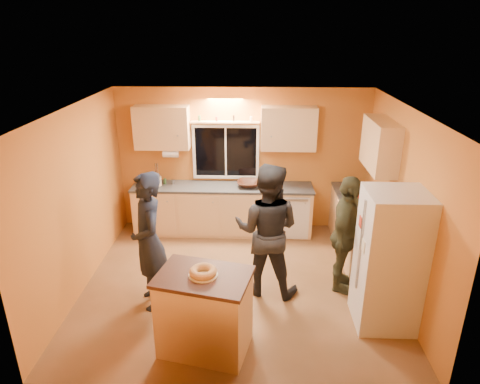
{
  "coord_description": "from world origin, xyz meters",
  "views": [
    {
      "loc": [
        0.21,
        -5.43,
        3.62
      ],
      "look_at": [
        0.01,
        0.4,
        1.31
      ],
      "focal_mm": 32.0,
      "sensor_mm": 36.0,
      "label": 1
    }
  ],
  "objects_px": {
    "island": "(205,312)",
    "person_left": "(149,241)",
    "refrigerator": "(389,260)",
    "person_center": "(267,230)",
    "person_right": "(345,235)"
  },
  "relations": [
    {
      "from": "island",
      "to": "person_left",
      "type": "height_order",
      "value": "person_left"
    },
    {
      "from": "refrigerator",
      "to": "island",
      "type": "xyz_separation_m",
      "value": [
        -2.23,
        -0.57,
        -0.39
      ]
    },
    {
      "from": "person_center",
      "to": "refrigerator",
      "type": "bearing_deg",
      "value": 169.16
    },
    {
      "from": "island",
      "to": "refrigerator",
      "type": "bearing_deg",
      "value": 27.58
    },
    {
      "from": "person_center",
      "to": "person_right",
      "type": "bearing_deg",
      "value": -162.67
    },
    {
      "from": "person_left",
      "to": "person_center",
      "type": "bearing_deg",
      "value": 79.85
    },
    {
      "from": "refrigerator",
      "to": "person_right",
      "type": "distance_m",
      "value": 0.84
    },
    {
      "from": "refrigerator",
      "to": "person_left",
      "type": "bearing_deg",
      "value": 174.47
    },
    {
      "from": "island",
      "to": "person_center",
      "type": "height_order",
      "value": "person_center"
    },
    {
      "from": "refrigerator",
      "to": "person_left",
      "type": "height_order",
      "value": "person_left"
    },
    {
      "from": "refrigerator",
      "to": "person_center",
      "type": "height_order",
      "value": "person_center"
    },
    {
      "from": "refrigerator",
      "to": "person_right",
      "type": "relative_size",
      "value": 1.04
    },
    {
      "from": "person_center",
      "to": "person_left",
      "type": "bearing_deg",
      "value": 25.84
    },
    {
      "from": "person_left",
      "to": "person_right",
      "type": "bearing_deg",
      "value": 76.38
    },
    {
      "from": "person_right",
      "to": "refrigerator",
      "type": "bearing_deg",
      "value": -131.61
    }
  ]
}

